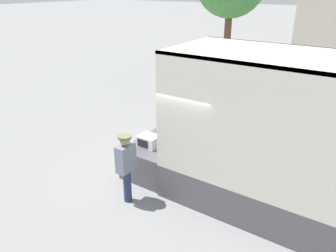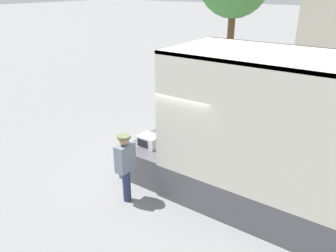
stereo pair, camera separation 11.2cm
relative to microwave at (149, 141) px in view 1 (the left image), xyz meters
The scene contains 5 objects.
ground_plane 1.28m from the microwave, 34.11° to the left, with size 160.00×160.00×0.00m, color gray.
tailgate_deck 0.73m from the microwave, 79.95° to the left, with size 1.23×2.11×0.81m, color #4C4C51.
microwave is the anchor object (origin of this frame).
portable_generator 0.93m from the microwave, 79.09° to the left, with size 0.62×0.44×0.59m.
worker_person 1.19m from the microwave, 77.29° to the right, with size 0.29×0.44×1.62m.
Camera 1 is at (3.77, -6.24, 4.51)m, focal length 35.00 mm.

